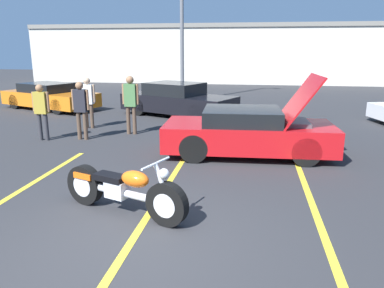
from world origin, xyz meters
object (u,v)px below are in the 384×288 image
object	(u,v)px
show_car_hood_open	(249,132)
spectator_near_motorcycle	(41,108)
spectator_by_show_car	(88,98)
parked_car_left_row	(50,96)
parked_car_mid_row	(178,100)
spectator_far_lot	(81,106)
spectator_midground	(131,100)
light_pole	(183,1)
motorcycle	(123,190)

from	to	relation	value
show_car_hood_open	spectator_near_motorcycle	distance (m)	5.99
spectator_by_show_car	parked_car_left_row	bearing A→B (deg)	133.87
parked_car_mid_row	spectator_near_motorcycle	world-z (taller)	spectator_near_motorcycle
spectator_near_motorcycle	spectator_by_show_car	bearing A→B (deg)	72.27
parked_car_left_row	spectator_far_lot	size ratio (longest dim) A/B	2.86
show_car_hood_open	parked_car_left_row	size ratio (longest dim) A/B	0.87
spectator_by_show_car	spectator_near_motorcycle	bearing A→B (deg)	-107.73
show_car_hood_open	spectator_by_show_car	xyz separation A→B (m)	(-5.36, 2.49, 0.41)
parked_car_left_row	spectator_midground	size ratio (longest dim) A/B	2.68
parked_car_left_row	light_pole	bearing A→B (deg)	52.91
parked_car_left_row	spectator_by_show_car	size ratio (longest dim) A/B	2.87
spectator_by_show_car	spectator_midground	bearing A→B (deg)	-21.09
light_pole	parked_car_left_row	world-z (taller)	light_pole
spectator_near_motorcycle	spectator_midground	distance (m)	2.59
motorcycle	spectator_by_show_car	world-z (taller)	spectator_by_show_car
light_pole	show_car_hood_open	bearing A→B (deg)	-70.13
parked_car_mid_row	spectator_near_motorcycle	bearing A→B (deg)	-99.51
light_pole	spectator_by_show_car	xyz separation A→B (m)	(-1.99, -6.83, -3.80)
motorcycle	show_car_hood_open	world-z (taller)	show_car_hood_open
show_car_hood_open	parked_car_mid_row	xyz separation A→B (m)	(-2.88, 5.30, 0.03)
show_car_hood_open	parked_car_mid_row	distance (m)	6.03
light_pole	parked_car_mid_row	size ratio (longest dim) A/B	1.80
spectator_midground	light_pole	bearing A→B (deg)	87.77
light_pole	spectator_far_lot	bearing A→B (deg)	-100.11
motorcycle	parked_car_mid_row	size ratio (longest dim) A/B	0.47
spectator_by_show_car	parked_car_mid_row	bearing A→B (deg)	48.60
parked_car_left_row	show_car_hood_open	bearing A→B (deg)	-12.52
spectator_far_lot	parked_car_left_row	bearing A→B (deg)	127.33
parked_car_mid_row	light_pole	bearing A→B (deg)	120.79
motorcycle	parked_car_mid_row	world-z (taller)	parked_car_mid_row
parked_car_left_row	spectator_near_motorcycle	xyz separation A→B (m)	(2.86, -5.44, 0.41)
parked_car_mid_row	spectator_by_show_car	bearing A→B (deg)	-107.54
spectator_by_show_car	show_car_hood_open	bearing A→B (deg)	-24.91
light_pole	spectator_by_show_car	size ratio (longest dim) A/B	5.23
motorcycle	parked_car_mid_row	xyz separation A→B (m)	(-0.92, 9.12, 0.21)
spectator_by_show_car	spectator_midground	size ratio (longest dim) A/B	0.93
light_pole	spectator_midground	xyz separation A→B (m)	(-0.29, -7.49, -3.72)
show_car_hood_open	spectator_near_motorcycle	xyz separation A→B (m)	(-5.95, 0.64, 0.37)
spectator_far_lot	show_car_hood_open	bearing A→B (deg)	-10.60
show_car_hood_open	parked_car_mid_row	bearing A→B (deg)	115.81
motorcycle	spectator_midground	bearing A→B (deg)	127.13
spectator_near_motorcycle	motorcycle	bearing A→B (deg)	-48.16
parked_car_left_row	spectator_near_motorcycle	bearing A→B (deg)	-40.21
spectator_near_motorcycle	spectator_far_lot	distance (m)	1.12
motorcycle	spectator_by_show_car	bearing A→B (deg)	138.68
show_car_hood_open	spectator_far_lot	bearing A→B (deg)	166.70
spectator_by_show_car	spectator_far_lot	xyz separation A→B (m)	(0.49, -1.58, 0.01)
parked_car_mid_row	spectator_far_lot	bearing A→B (deg)	-90.52
spectator_by_show_car	spectator_far_lot	bearing A→B (deg)	-72.74
light_pole	spectator_far_lot	world-z (taller)	light_pole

